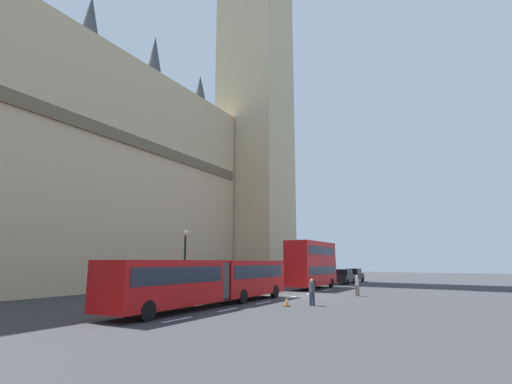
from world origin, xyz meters
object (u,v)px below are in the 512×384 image
(sedan_lead, at_px, (344,276))
(sedan_trailing, at_px, (354,275))
(double_decker_bus, at_px, (312,263))
(clock_tower, at_px, (256,24))
(traffic_cone_middle, at_px, (312,294))
(street_lamp, at_px, (185,258))
(articulated_bus, at_px, (212,278))
(traffic_cone_west, at_px, (287,302))
(pedestrian_near_cones, at_px, (312,291))
(pedestrian_by_kerb, at_px, (357,285))

(sedan_lead, xyz_separation_m, sedan_trailing, (5.74, 0.19, 0.00))
(double_decker_bus, relative_size, sedan_trailing, 2.07)
(sedan_lead, bearing_deg, clock_tower, 81.30)
(double_decker_bus, bearing_deg, traffic_cone_middle, -159.58)
(sedan_trailing, bearing_deg, street_lamp, 171.94)
(articulated_bus, relative_size, sedan_lead, 3.87)
(articulated_bus, distance_m, sedan_lead, 29.45)
(traffic_cone_west, height_order, pedestrian_near_cones, pedestrian_near_cones)
(street_lamp, relative_size, pedestrian_near_cones, 3.12)
(traffic_cone_west, distance_m, street_lamp, 9.28)
(clock_tower, bearing_deg, pedestrian_near_cones, -145.22)
(double_decker_bus, height_order, pedestrian_near_cones, double_decker_bus)
(sedan_trailing, distance_m, street_lamp, 32.77)
(double_decker_bus, xyz_separation_m, pedestrian_near_cones, (-15.06, -5.63, -1.80))
(sedan_lead, xyz_separation_m, pedestrian_by_kerb, (-17.52, -6.13, -0.00))
(sedan_lead, distance_m, sedan_trailing, 5.75)
(clock_tower, distance_m, pedestrian_near_cones, 54.14)
(traffic_cone_middle, bearing_deg, pedestrian_near_cones, -159.37)
(street_lamp, distance_m, pedestrian_near_cones, 10.37)
(double_decker_bus, height_order, street_lamp, street_lamp)
(clock_tower, distance_m, sedan_lead, 44.24)
(sedan_lead, distance_m, street_lamp, 27.14)
(traffic_cone_middle, height_order, pedestrian_by_kerb, pedestrian_by_kerb)
(sedan_lead, height_order, pedestrian_near_cones, sedan_lead)
(double_decker_bus, bearing_deg, sedan_trailing, -0.28)
(traffic_cone_middle, xyz_separation_m, pedestrian_by_kerb, (3.16, -2.80, 0.63))
(clock_tower, height_order, traffic_cone_middle, clock_tower)
(clock_tower, relative_size, double_decker_bus, 8.92)
(articulated_bus, relative_size, traffic_cone_middle, 29.37)
(double_decker_bus, distance_m, street_lamp, 16.27)
(traffic_cone_middle, height_order, pedestrian_near_cones, pedestrian_near_cones)
(clock_tower, height_order, pedestrian_by_kerb, clock_tower)
(traffic_cone_middle, bearing_deg, traffic_cone_west, -173.64)
(street_lamp, bearing_deg, sedan_lead, -10.17)
(clock_tower, height_order, articulated_bus, clock_tower)
(clock_tower, xyz_separation_m, articulated_bus, (-31.62, -13.99, -40.98))
(sedan_lead, height_order, street_lamp, street_lamp)
(sedan_lead, xyz_separation_m, traffic_cone_west, (-27.23, -4.06, -0.63))
(articulated_bus, distance_m, pedestrian_by_kerb, 13.55)
(traffic_cone_west, bearing_deg, clock_tower, 31.92)
(sedan_lead, relative_size, pedestrian_near_cones, 2.60)
(double_decker_bus, distance_m, traffic_cone_middle, 10.60)
(clock_tower, relative_size, pedestrian_near_cones, 48.11)
(sedan_trailing, height_order, traffic_cone_middle, sedan_trailing)
(sedan_lead, relative_size, traffic_cone_west, 7.59)
(traffic_cone_west, relative_size, traffic_cone_middle, 1.00)
(clock_tower, height_order, traffic_cone_west, clock_tower)
(double_decker_bus, relative_size, pedestrian_near_cones, 5.39)
(articulated_bus, relative_size, double_decker_bus, 1.87)
(articulated_bus, distance_m, sedan_trailing, 35.19)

